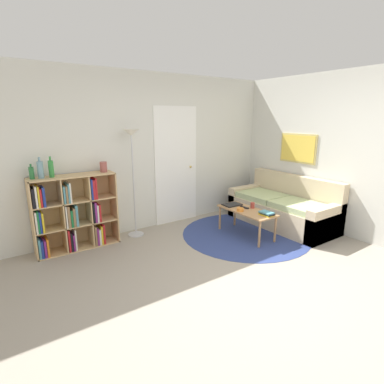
{
  "coord_description": "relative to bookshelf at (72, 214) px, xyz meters",
  "views": [
    {
      "loc": [
        -2.38,
        -2.0,
        1.89
      ],
      "look_at": [
        -0.03,
        1.4,
        0.85
      ],
      "focal_mm": 28.0,
      "sensor_mm": 36.0,
      "label": 1
    }
  ],
  "objects": [
    {
      "name": "bottle_left",
      "position": [
        -0.45,
        0.01,
        0.65
      ],
      "size": [
        0.06,
        0.06,
        0.2
      ],
      "color": "#236633",
      "rests_on": "bookshelf"
    },
    {
      "name": "vase_on_shelf",
      "position": [
        0.5,
        -0.01,
        0.64
      ],
      "size": [
        0.1,
        0.1,
        0.15
      ],
      "color": "#934C47",
      "rests_on": "bookshelf"
    },
    {
      "name": "wall_right",
      "position": [
        3.78,
        -1.09,
        0.77
      ],
      "size": [
        0.08,
        5.54,
        2.6
      ],
      "color": "silver",
      "rests_on": "ground_plane"
    },
    {
      "name": "bottle_right",
      "position": [
        -0.21,
        0.0,
        0.68
      ],
      "size": [
        0.07,
        0.07,
        0.28
      ],
      "color": "#2D8438",
      "rests_on": "bookshelf"
    },
    {
      "name": "bottle_middle",
      "position": [
        -0.34,
        0.0,
        0.68
      ],
      "size": [
        0.08,
        0.08,
        0.28
      ],
      "color": "#6B93A3",
      "rests_on": "bookshelf"
    },
    {
      "name": "remote",
      "position": [
        2.47,
        -0.98,
        -0.08
      ],
      "size": [
        0.06,
        0.16,
        0.02
      ],
      "color": "black",
      "rests_on": "coffee_table"
    },
    {
      "name": "book_stack_on_table",
      "position": [
        2.49,
        -1.44,
        -0.07
      ],
      "size": [
        0.15,
        0.21,
        0.05
      ],
      "color": "gold",
      "rests_on": "coffee_table"
    },
    {
      "name": "cup",
      "position": [
        2.58,
        -1.06,
        -0.04
      ],
      "size": [
        0.07,
        0.07,
        0.09
      ],
      "color": "#A33D33",
      "rests_on": "coffee_table"
    },
    {
      "name": "laptop",
      "position": [
        2.41,
        -0.74,
        -0.08
      ],
      "size": [
        0.31,
        0.22,
        0.02
      ],
      "color": "black",
      "rests_on": "coffee_table"
    },
    {
      "name": "rug",
      "position": [
        2.46,
        -1.04,
        -0.52
      ],
      "size": [
        2.08,
        2.08,
        0.01
      ],
      "color": "navy",
      "rests_on": "ground_plane"
    },
    {
      "name": "wall_back",
      "position": [
        1.49,
        0.21,
        0.76
      ],
      "size": [
        7.57,
        0.11,
        2.6
      ],
      "color": "silver",
      "rests_on": "ground_plane"
    },
    {
      "name": "coffee_table",
      "position": [
        2.43,
        -1.08,
        -0.14
      ],
      "size": [
        0.43,
        0.99,
        0.44
      ],
      "color": "#AD7F51",
      "rests_on": "ground_plane"
    },
    {
      "name": "bookshelf",
      "position": [
        0.0,
        0.0,
        0.0
      ],
      "size": [
        1.16,
        0.34,
        1.09
      ],
      "color": "tan",
      "rests_on": "ground_plane"
    },
    {
      "name": "ground_plane",
      "position": [
        1.47,
        -2.36,
        -0.53
      ],
      "size": [
        14.0,
        14.0,
        0.0
      ],
      "primitive_type": "plane",
      "color": "gray"
    },
    {
      "name": "bowl",
      "position": [
        2.3,
        -1.06,
        -0.07
      ],
      "size": [
        0.11,
        0.11,
        0.05
      ],
      "color": "orange",
      "rests_on": "coffee_table"
    },
    {
      "name": "couch",
      "position": [
        3.38,
        -1.06,
        -0.24
      ],
      "size": [
        0.86,
        1.88,
        0.87
      ],
      "color": "#CCB793",
      "rests_on": "ground_plane"
    },
    {
      "name": "floor_lamp",
      "position": [
        0.95,
        -0.03,
        0.84
      ],
      "size": [
        0.26,
        0.26,
        1.71
      ],
      "color": "#B7B7BC",
      "rests_on": "ground_plane"
    }
  ]
}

